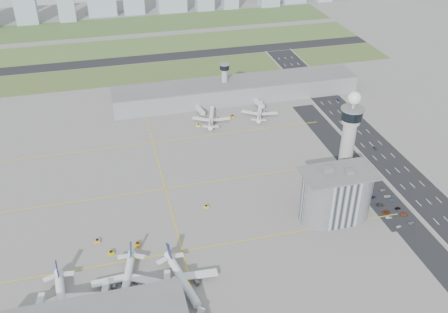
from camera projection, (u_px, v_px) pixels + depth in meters
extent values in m
plane|color=gray|center=(238.00, 207.00, 302.02)|extent=(1000.00, 1000.00, 0.00)
cube|color=#4E642F|center=(155.00, 72.00, 482.62)|extent=(480.00, 50.00, 0.08)
cube|color=#526C33|center=(146.00, 46.00, 544.23)|extent=(480.00, 60.00, 0.08)
cube|color=#4F6C33|center=(138.00, 25.00, 609.95)|extent=(480.00, 70.00, 0.08)
cube|color=black|center=(150.00, 58.00, 513.00)|extent=(480.00, 22.00, 0.10)
cube|color=black|center=(407.00, 180.00, 326.26)|extent=(28.00, 500.00, 0.10)
cube|color=#9E9E99|center=(388.00, 182.00, 323.01)|extent=(0.60, 500.00, 1.20)
cube|color=#9E9E99|center=(426.00, 176.00, 328.92)|extent=(0.60, 500.00, 1.20)
cube|color=black|center=(381.00, 195.00, 312.77)|extent=(18.00, 260.00, 0.08)
cube|color=black|center=(388.00, 206.00, 302.49)|extent=(20.00, 44.00, 0.10)
cube|color=yellow|center=(182.00, 252.00, 268.94)|extent=(260.00, 0.60, 0.01)
cube|color=yellow|center=(165.00, 189.00, 318.23)|extent=(260.00, 0.60, 0.01)
cube|color=yellow|center=(153.00, 143.00, 367.52)|extent=(260.00, 0.60, 0.01)
cube|color=yellow|center=(165.00, 189.00, 318.23)|extent=(0.60, 260.00, 0.01)
cylinder|color=#ADAAA5|center=(346.00, 151.00, 311.07)|extent=(8.40, 8.40, 48.00)
cylinder|color=#ADAAA5|center=(351.00, 120.00, 299.42)|extent=(11.00, 11.00, 4.00)
cylinder|color=black|center=(352.00, 114.00, 297.30)|extent=(13.00, 13.00, 6.00)
cylinder|color=slate|center=(353.00, 109.00, 295.44)|extent=(14.00, 14.00, 1.00)
cylinder|color=#ADAAA5|center=(353.00, 105.00, 294.12)|extent=(1.60, 1.60, 5.00)
sphere|color=white|center=(354.00, 98.00, 291.74)|extent=(8.00, 8.00, 8.00)
cylinder|color=#ADAAA5|center=(225.00, 84.00, 424.16)|extent=(5.00, 5.00, 28.00)
cylinder|color=black|center=(225.00, 67.00, 416.21)|extent=(8.00, 8.00, 4.00)
cylinder|color=slate|center=(225.00, 64.00, 414.89)|extent=(8.60, 8.60, 0.80)
cube|color=#B2B2B7|center=(336.00, 195.00, 286.97)|extent=(18.00, 24.00, 30.00)
cylinder|color=#B2B2B7|center=(321.00, 198.00, 285.08)|extent=(24.00, 24.00, 30.00)
cylinder|color=#B2B2B7|center=(350.00, 193.00, 288.87)|extent=(24.00, 24.00, 30.00)
cube|color=slate|center=(339.00, 173.00, 278.82)|extent=(42.00, 24.00, 0.80)
cube|color=slate|center=(327.00, 169.00, 279.17)|extent=(6.00, 5.00, 3.00)
cube|color=slate|center=(349.00, 172.00, 277.54)|extent=(5.00, 4.00, 2.40)
cube|color=gray|center=(236.00, 90.00, 428.07)|extent=(210.00, 32.00, 15.00)
cube|color=slate|center=(236.00, 82.00, 423.89)|extent=(210.00, 32.00, 0.80)
imported|color=silver|center=(399.00, 226.00, 285.80)|extent=(3.32, 1.61, 1.09)
imported|color=#AAABAE|center=(389.00, 217.00, 292.73)|extent=(3.86, 1.64, 1.24)
imported|color=maroon|center=(386.00, 212.00, 296.93)|extent=(4.50, 2.25, 1.22)
imported|color=#2C2C2F|center=(380.00, 205.00, 303.02)|extent=(4.74, 2.57, 1.30)
imported|color=#161749|center=(373.00, 197.00, 309.65)|extent=(3.74, 1.91, 1.22)
imported|color=silver|center=(367.00, 191.00, 314.57)|extent=(3.94, 1.86, 1.25)
imported|color=gray|center=(412.00, 223.00, 288.51)|extent=(4.19, 2.19, 1.13)
imported|color=#9D361C|center=(404.00, 214.00, 295.14)|extent=(4.76, 2.45, 1.32)
imported|color=black|center=(398.00, 208.00, 300.11)|extent=(3.51, 1.44, 1.19)
imported|color=navy|center=(393.00, 200.00, 307.39)|extent=(3.57, 1.64, 1.13)
imported|color=silver|center=(387.00, 196.00, 310.45)|extent=(4.36, 2.35, 1.16)
imported|color=gray|center=(383.00, 190.00, 316.07)|extent=(4.28, 2.30, 1.18)
imported|color=black|center=(375.00, 148.00, 359.40)|extent=(1.48, 3.86, 1.26)
imported|color=navy|center=(338.00, 100.00, 427.26)|extent=(2.35, 4.11, 1.08)
imported|color=gray|center=(296.00, 75.00, 473.38)|extent=(1.57, 3.58, 1.20)
cube|color=#9EADC1|center=(66.00, 2.00, 611.69)|extent=(20.04, 16.03, 45.20)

